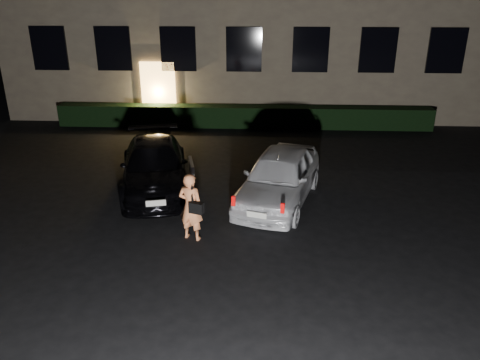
{
  "coord_description": "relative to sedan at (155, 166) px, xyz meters",
  "views": [
    {
      "loc": [
        0.78,
        -7.94,
        5.23
      ],
      "look_at": [
        0.29,
        2.0,
        1.14
      ],
      "focal_mm": 35.0,
      "sensor_mm": 36.0,
      "label": 1
    }
  ],
  "objects": [
    {
      "name": "man",
      "position": [
        1.44,
        -2.86,
        0.14
      ],
      "size": [
        0.66,
        0.55,
        1.57
      ],
      "rotation": [
        0.0,
        0.0,
        2.81
      ],
      "color": "#FF9358",
      "rests_on": "ground"
    },
    {
      "name": "hedge",
      "position": [
        2.2,
        6.38,
        -0.22
      ],
      "size": [
        15.0,
        0.7,
        0.85
      ],
      "primitive_type": "cube",
      "color": "black",
      "rests_on": "ground"
    },
    {
      "name": "ground",
      "position": [
        2.2,
        -4.12,
        -0.64
      ],
      "size": [
        80.0,
        80.0,
        0.0
      ],
      "primitive_type": "plane",
      "color": "black",
      "rests_on": "ground"
    },
    {
      "name": "sedan",
      "position": [
        0.0,
        0.0,
        0.0
      ],
      "size": [
        2.74,
        4.71,
        1.28
      ],
      "rotation": [
        0.0,
        0.0,
        0.23
      ],
      "color": "black",
      "rests_on": "ground"
    },
    {
      "name": "hatch",
      "position": [
        3.44,
        -0.75,
        0.05
      ],
      "size": [
        2.69,
        4.34,
        1.38
      ],
      "rotation": [
        0.0,
        0.0,
        -0.28
      ],
      "color": "white",
      "rests_on": "ground"
    }
  ]
}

